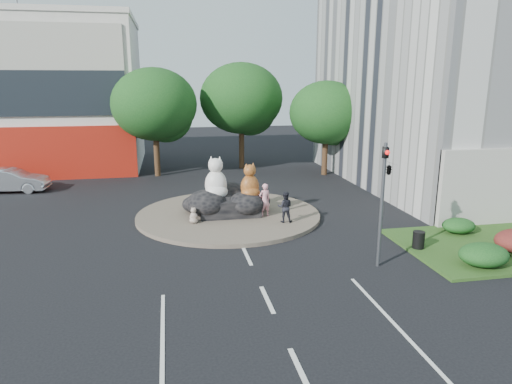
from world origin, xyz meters
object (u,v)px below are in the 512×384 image
at_px(kitten_calico, 194,215).
at_px(pedestrian_pink, 265,200).
at_px(litter_bin, 419,240).
at_px(cat_white, 216,177).
at_px(cat_tabby, 250,181).
at_px(pedestrian_dark, 285,207).
at_px(parked_car, 11,180).
at_px(kitten_white, 256,208).

xyz_separation_m(kitten_calico, pedestrian_pink, (3.80, 0.48, 0.47)).
xyz_separation_m(kitten_calico, litter_bin, (9.48, -5.28, -0.13)).
relative_size(kitten_calico, pedestrian_pink, 0.47).
relative_size(cat_white, pedestrian_pink, 1.28).
bearing_deg(litter_bin, cat_tabby, 135.43).
bearing_deg(cat_tabby, cat_white, 159.65).
height_order(pedestrian_dark, parked_car, pedestrian_dark).
xyz_separation_m(kitten_white, litter_bin, (6.13, -5.78, -0.16)).
bearing_deg(kitten_white, parked_car, 95.34).
bearing_deg(cat_white, litter_bin, -23.26).
xyz_separation_m(cat_white, kitten_calico, (-1.31, -1.35, -1.63)).
bearing_deg(pedestrian_pink, litter_bin, 118.33).
height_order(kitten_calico, pedestrian_dark, pedestrian_dark).
xyz_separation_m(kitten_calico, kitten_white, (3.35, 0.51, 0.03)).
height_order(kitten_calico, kitten_white, kitten_white).
xyz_separation_m(parked_car, litter_bin, (21.05, -15.16, -0.29)).
distance_m(parked_car, litter_bin, 25.95).
xyz_separation_m(cat_tabby, kitten_white, (0.25, -0.50, -1.41)).
distance_m(cat_tabby, kitten_calico, 3.56).
distance_m(cat_white, pedestrian_dark, 4.09).
distance_m(kitten_white, litter_bin, 8.43).
relative_size(kitten_white, pedestrian_dark, 0.57).
bearing_deg(litter_bin, cat_white, 140.96).
bearing_deg(kitten_white, kitten_calico, 136.09).
distance_m(kitten_white, pedestrian_pink, 0.63).
bearing_deg(parked_car, cat_white, -117.81).
distance_m(cat_tabby, kitten_white, 1.52).
bearing_deg(cat_white, pedestrian_dark, -16.47).
bearing_deg(kitten_calico, pedestrian_dark, 30.92).
height_order(cat_white, kitten_white, cat_white).
relative_size(cat_tabby, litter_bin, 2.57).
relative_size(cat_tabby, kitten_white, 2.13).
bearing_deg(cat_tabby, pedestrian_pink, -46.44).
height_order(kitten_calico, litter_bin, kitten_calico).
xyz_separation_m(cat_white, pedestrian_pink, (2.49, -0.87, -1.15)).
bearing_deg(pedestrian_dark, pedestrian_pink, -41.39).
height_order(cat_white, parked_car, cat_white).
distance_m(pedestrian_dark, parked_car, 19.35).
distance_m(cat_white, litter_bin, 10.66).
xyz_separation_m(kitten_calico, parked_car, (-11.57, 9.89, 0.16)).
bearing_deg(kitten_white, cat_tabby, 63.71).
bearing_deg(parked_car, kitten_white, -116.43).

